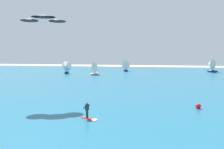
{
  "coord_description": "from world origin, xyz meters",
  "views": [
    {
      "loc": [
        2.52,
        -5.82,
        6.63
      ],
      "look_at": [
        -0.95,
        15.91,
        4.37
      ],
      "focal_mm": 33.45,
      "sensor_mm": 36.0,
      "label": 1
    }
  ],
  "objects_px": {
    "kitesurfer": "(89,113)",
    "marker_buoy": "(198,106)",
    "kite": "(44,19)",
    "sailboat_far_right": "(96,68)",
    "sailboat_heeled_over": "(211,65)",
    "sailboat_far_left": "(66,67)",
    "sailboat_outermost": "(125,66)"
  },
  "relations": [
    {
      "from": "kitesurfer",
      "to": "marker_buoy",
      "type": "bearing_deg",
      "value": 26.07
    },
    {
      "from": "kitesurfer",
      "to": "kite",
      "type": "relative_size",
      "value": 0.32
    },
    {
      "from": "kite",
      "to": "marker_buoy",
      "type": "height_order",
      "value": "kite"
    },
    {
      "from": "sailboat_far_right",
      "to": "marker_buoy",
      "type": "height_order",
      "value": "sailboat_far_right"
    },
    {
      "from": "marker_buoy",
      "to": "sailboat_heeled_over",
      "type": "bearing_deg",
      "value": 72.48
    },
    {
      "from": "sailboat_far_left",
      "to": "marker_buoy",
      "type": "xyz_separation_m",
      "value": [
        31.2,
        -37.85,
        -1.72
      ]
    },
    {
      "from": "kitesurfer",
      "to": "marker_buoy",
      "type": "distance_m",
      "value": 13.12
    },
    {
      "from": "kite",
      "to": "marker_buoy",
      "type": "xyz_separation_m",
      "value": [
        19.76,
        -1.16,
        -10.71
      ]
    },
    {
      "from": "kitesurfer",
      "to": "sailboat_outermost",
      "type": "bearing_deg",
      "value": 91.74
    },
    {
      "from": "sailboat_far_left",
      "to": "kite",
      "type": "bearing_deg",
      "value": -72.68
    },
    {
      "from": "sailboat_far_left",
      "to": "marker_buoy",
      "type": "height_order",
      "value": "sailboat_far_left"
    },
    {
      "from": "sailboat_far_right",
      "to": "marker_buoy",
      "type": "xyz_separation_m",
      "value": [
        20.9,
        -35.67,
        -1.63
      ]
    },
    {
      "from": "kite",
      "to": "sailboat_outermost",
      "type": "distance_m",
      "value": 50.41
    },
    {
      "from": "kite",
      "to": "sailboat_far_right",
      "type": "relative_size",
      "value": 1.47
    },
    {
      "from": "kite",
      "to": "marker_buoy",
      "type": "relative_size",
      "value": 10.02
    },
    {
      "from": "kite",
      "to": "sailboat_far_right",
      "type": "height_order",
      "value": "kite"
    },
    {
      "from": "sailboat_outermost",
      "to": "marker_buoy",
      "type": "relative_size",
      "value": 7.01
    },
    {
      "from": "kite",
      "to": "sailboat_far_left",
      "type": "height_order",
      "value": "kite"
    },
    {
      "from": "kitesurfer",
      "to": "sailboat_outermost",
      "type": "xyz_separation_m",
      "value": [
        -1.7,
        56.12,
        1.38
      ]
    },
    {
      "from": "kitesurfer",
      "to": "sailboat_far_right",
      "type": "xyz_separation_m",
      "value": [
        -9.11,
        41.43,
        1.33
      ]
    },
    {
      "from": "sailboat_far_left",
      "to": "marker_buoy",
      "type": "relative_size",
      "value": 7.16
    },
    {
      "from": "sailboat_heeled_over",
      "to": "kitesurfer",
      "type": "bearing_deg",
      "value": -116.18
    },
    {
      "from": "kite",
      "to": "sailboat_far_left",
      "type": "distance_m",
      "value": 39.48
    },
    {
      "from": "sailboat_heeled_over",
      "to": "kite",
      "type": "bearing_deg",
      "value": -125.78
    },
    {
      "from": "kite",
      "to": "sailboat_outermost",
      "type": "relative_size",
      "value": 1.43
    },
    {
      "from": "sailboat_heeled_over",
      "to": "sailboat_far_right",
      "type": "xyz_separation_m",
      "value": [
        -36.94,
        -15.16,
        -0.37
      ]
    },
    {
      "from": "sailboat_heeled_over",
      "to": "marker_buoy",
      "type": "xyz_separation_m",
      "value": [
        -16.05,
        -50.84,
        -1.99
      ]
    },
    {
      "from": "sailboat_outermost",
      "to": "marker_buoy",
      "type": "xyz_separation_m",
      "value": [
        13.48,
        -50.35,
        -1.68
      ]
    },
    {
      "from": "marker_buoy",
      "to": "sailboat_outermost",
      "type": "bearing_deg",
      "value": 104.99
    },
    {
      "from": "sailboat_far_left",
      "to": "sailboat_outermost",
      "type": "relative_size",
      "value": 1.02
    },
    {
      "from": "sailboat_far_left",
      "to": "marker_buoy",
      "type": "bearing_deg",
      "value": -50.5
    },
    {
      "from": "sailboat_outermost",
      "to": "marker_buoy",
      "type": "bearing_deg",
      "value": -75.01
    }
  ]
}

